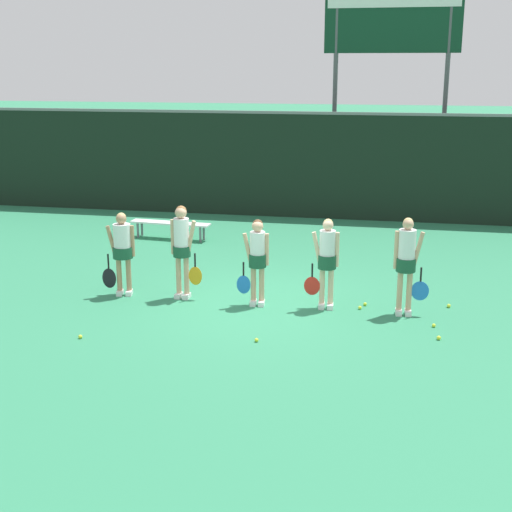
# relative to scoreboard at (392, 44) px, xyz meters

# --- Properties ---
(ground_plane) EXTENTS (140.00, 140.00, 0.00)m
(ground_plane) POSITION_rel_scoreboard_xyz_m (-2.11, -9.80, -4.98)
(ground_plane) COLOR #2D7F56
(fence_windscreen) EXTENTS (60.00, 0.08, 3.09)m
(fence_windscreen) POSITION_rel_scoreboard_xyz_m (-2.11, -1.83, -3.42)
(fence_windscreen) COLOR black
(fence_windscreen) RESTS_ON ground_plane
(scoreboard) EXTENTS (4.01, 0.15, 6.32)m
(scoreboard) POSITION_rel_scoreboard_xyz_m (0.00, 0.00, 0.00)
(scoreboard) COLOR #515156
(scoreboard) RESTS_ON ground_plane
(bench_courtside) EXTENTS (2.15, 0.54, 0.44)m
(bench_courtside) POSITION_rel_scoreboard_xyz_m (-5.34, -5.15, -4.59)
(bench_courtside) COLOR silver
(bench_courtside) RESTS_ON ground_plane
(player_0) EXTENTS (0.65, 0.39, 1.64)m
(player_0) POSITION_rel_scoreboard_xyz_m (-4.80, -9.78, -4.01)
(player_0) COLOR tan
(player_0) RESTS_ON ground_plane
(player_1) EXTENTS (0.61, 0.34, 1.82)m
(player_1) POSITION_rel_scoreboard_xyz_m (-3.60, -9.74, -3.90)
(player_1) COLOR tan
(player_1) RESTS_ON ground_plane
(player_2) EXTENTS (0.60, 0.33, 1.64)m
(player_2) POSITION_rel_scoreboard_xyz_m (-2.11, -9.87, -4.02)
(player_2) COLOR tan
(player_2) RESTS_ON ground_plane
(player_3) EXTENTS (0.63, 0.34, 1.69)m
(player_3) POSITION_rel_scoreboard_xyz_m (-0.82, -9.79, -3.99)
(player_3) COLOR beige
(player_3) RESTS_ON ground_plane
(player_4) EXTENTS (0.65, 0.35, 1.79)m
(player_4) POSITION_rel_scoreboard_xyz_m (0.61, -9.87, -3.93)
(player_4) COLOR tan
(player_4) RESTS_ON ground_plane
(tennis_ball_0) EXTENTS (0.06, 0.06, 0.06)m
(tennis_ball_0) POSITION_rel_scoreboard_xyz_m (-1.75, -11.71, -4.95)
(tennis_ball_0) COLOR #CCE033
(tennis_ball_0) RESTS_ON ground_plane
(tennis_ball_1) EXTENTS (0.07, 0.07, 0.07)m
(tennis_ball_1) POSITION_rel_scoreboard_xyz_m (1.18, -11.03, -4.94)
(tennis_ball_1) COLOR #CCE033
(tennis_ball_1) RESTS_ON ground_plane
(tennis_ball_2) EXTENTS (0.07, 0.07, 0.07)m
(tennis_ball_2) POSITION_rel_scoreboard_xyz_m (1.12, -10.44, -4.95)
(tennis_ball_2) COLOR #CCE033
(tennis_ball_2) RESTS_ON ground_plane
(tennis_ball_3) EXTENTS (0.07, 0.07, 0.07)m
(tennis_ball_3) POSITION_rel_scoreboard_xyz_m (-4.65, -12.14, -4.95)
(tennis_ball_3) COLOR #CCE033
(tennis_ball_3) RESTS_ON ground_plane
(tennis_ball_4) EXTENTS (0.07, 0.07, 0.07)m
(tennis_ball_4) POSITION_rel_scoreboard_xyz_m (1.44, -9.33, -4.94)
(tennis_ball_4) COLOR #CCE033
(tennis_ball_4) RESTS_ON ground_plane
(tennis_ball_5) EXTENTS (0.06, 0.06, 0.06)m
(tennis_ball_5) POSITION_rel_scoreboard_xyz_m (-0.19, -9.75, -4.95)
(tennis_ball_5) COLOR #CCE033
(tennis_ball_5) RESTS_ON ground_plane
(tennis_ball_6) EXTENTS (0.07, 0.07, 0.07)m
(tennis_ball_6) POSITION_rel_scoreboard_xyz_m (-0.10, -9.54, -4.95)
(tennis_ball_6) COLOR #CCE033
(tennis_ball_6) RESTS_ON ground_plane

